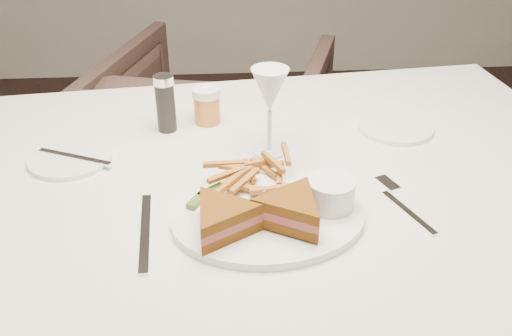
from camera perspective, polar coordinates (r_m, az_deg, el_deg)
name	(u,v)px	position (r m, az deg, el deg)	size (l,w,h in m)	color
table	(255,321)	(1.30, -0.15, -15.06)	(1.39, 0.92, 0.75)	silver
chair_far	(217,134)	(2.03, -3.94, 3.45)	(0.71, 0.67, 0.73)	#432F29
table_setting	(257,173)	(1.00, 0.10, -0.55)	(0.83, 0.55, 0.18)	white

